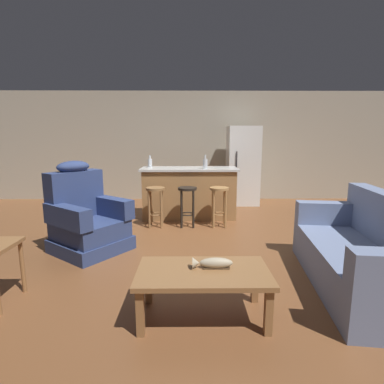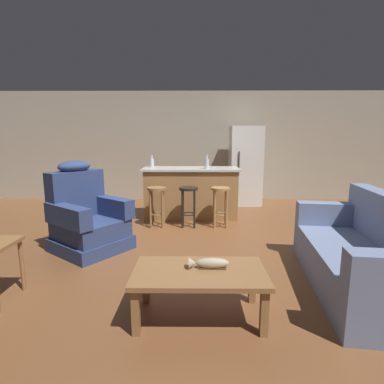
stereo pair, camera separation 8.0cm
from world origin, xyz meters
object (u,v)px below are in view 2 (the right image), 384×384
at_px(recliner_near_lamp, 87,219).
at_px(bar_stool_left, 157,199).
at_px(couch, 364,256).
at_px(kitchen_island, 191,193).
at_px(bar_stool_right, 220,200).
at_px(bottle_tall_green, 207,164).
at_px(bottle_short_amber, 152,163).
at_px(fish_figurine, 209,263).
at_px(bar_stool_middle, 189,200).
at_px(coffee_table, 199,277).
at_px(refrigerator, 245,166).

height_order(recliner_near_lamp, bar_stool_left, recliner_near_lamp).
bearing_deg(couch, recliner_near_lamp, -11.59).
xyz_separation_m(kitchen_island, bar_stool_right, (0.51, -0.63, -0.01)).
relative_size(bar_stool_left, bottle_tall_green, 2.66).
xyz_separation_m(bar_stool_left, bottle_tall_green, (0.86, 0.42, 0.57)).
relative_size(bottle_tall_green, bottle_short_amber, 1.12).
bearing_deg(fish_figurine, bar_stool_right, 83.08).
relative_size(bar_stool_middle, bar_stool_right, 1.00).
bearing_deg(bottle_tall_green, bottle_short_amber, 161.26).
bearing_deg(bar_stool_left, coffee_table, -75.47).
bearing_deg(recliner_near_lamp, couch, 18.03).
bearing_deg(bar_stool_right, coffee_table, -98.42).
xyz_separation_m(fish_figurine, bottle_tall_green, (0.10, 3.03, 0.58)).
distance_m(coffee_table, bar_stool_right, 2.68).
height_order(fish_figurine, kitchen_island, kitchen_island).
bearing_deg(recliner_near_lamp, bottle_short_amber, 107.91).
height_order(couch, recliner_near_lamp, recliner_near_lamp).
xyz_separation_m(bar_stool_middle, bottle_tall_green, (0.32, 0.42, 0.57)).
relative_size(bar_stool_left, bottle_short_amber, 2.98).
distance_m(kitchen_island, bar_stool_left, 0.85).
xyz_separation_m(kitchen_island, bar_stool_middle, (-0.03, -0.63, -0.01)).
relative_size(coffee_table, bar_stool_left, 1.62).
bearing_deg(bar_stool_middle, kitchen_island, 87.03).
height_order(bar_stool_middle, bottle_tall_green, bottle_tall_green).
bearing_deg(bottle_tall_green, recliner_near_lamp, -138.42).
bearing_deg(bottle_tall_green, bar_stool_right, -62.47).
bearing_deg(couch, coffee_table, 24.48).
xyz_separation_m(recliner_near_lamp, refrigerator, (2.60, 2.90, 0.46)).
height_order(coffee_table, bottle_tall_green, bottle_tall_green).
relative_size(fish_figurine, refrigerator, 0.19).
distance_m(coffee_table, kitchen_island, 3.29).
distance_m(coffee_table, bottle_short_amber, 3.60).
bearing_deg(bar_stool_left, bar_stool_middle, 0.00).
distance_m(kitchen_island, refrigerator, 1.76).
relative_size(bar_stool_right, refrigerator, 0.39).
relative_size(couch, bar_stool_left, 2.93).
relative_size(kitchen_island, bottle_short_amber, 7.90).
relative_size(coffee_table, fish_figurine, 3.24).
bearing_deg(bar_stool_middle, refrigerator, 55.69).
bearing_deg(recliner_near_lamp, bar_stool_middle, 75.07).
bearing_deg(bottle_short_amber, bar_stool_left, -76.75).
bearing_deg(coffee_table, bottle_short_amber, 104.24).
xyz_separation_m(fish_figurine, couch, (1.57, 0.46, -0.12)).
bearing_deg(refrigerator, kitchen_island, -135.39).
distance_m(coffee_table, bar_stool_left, 2.74).
bearing_deg(bottle_short_amber, bar_stool_middle, -47.01).
bearing_deg(recliner_near_lamp, fish_figurine, -7.35).
xyz_separation_m(recliner_near_lamp, bar_stool_right, (1.90, 1.07, 0.05)).
bearing_deg(refrigerator, bar_stool_middle, -124.31).
relative_size(bar_stool_right, bottle_tall_green, 2.66).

